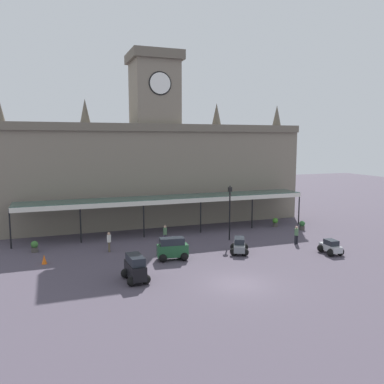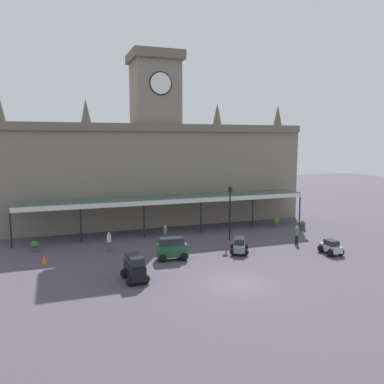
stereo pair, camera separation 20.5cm
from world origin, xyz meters
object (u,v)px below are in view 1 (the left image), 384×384
planter_forecourt_centre (302,225)px  car_silver_sedan (331,248)px  car_grey_estate (239,246)px  victorian_lamppost (230,207)px  car_black_van (135,269)px  pedestrian_crossing_forecourt (109,241)px  planter_by_canopy (275,222)px  traffic_cone (44,259)px  pedestrian_near_entrance (296,234)px  planter_near_kerb (35,246)px  pedestrian_beside_cars (165,234)px  car_green_van (172,250)px

planter_forecourt_centre → car_silver_sedan: bearing=-110.4°
car_grey_estate → victorian_lamppost: 5.07m
car_black_van → victorian_lamppost: bearing=36.3°
pedestrian_crossing_forecourt → planter_by_canopy: pedestrian_crossing_forecourt is taller
traffic_cone → planter_forecourt_centre: size_ratio=0.75×
car_black_van → pedestrian_near_entrance: size_ratio=1.47×
victorian_lamppost → pedestrian_crossing_forecourt: bearing=-179.8°
car_grey_estate → victorian_lamppost: size_ratio=0.47×
planter_near_kerb → planter_forecourt_centre: (26.16, -0.59, 0.00)m
victorian_lamppost → planter_near_kerb: (-17.13, 1.92, -2.71)m
pedestrian_near_entrance → pedestrian_crossing_forecourt: bearing=168.5°
car_silver_sedan → planter_forecourt_centre: (3.09, 8.28, -0.01)m
planter_forecourt_centre → car_black_van: bearing=-155.1°
car_grey_estate → pedestrian_beside_cars: (-4.94, 5.13, 0.34)m
car_silver_sedan → planter_near_kerb: bearing=159.0°
car_black_van → car_green_van: bearing=44.9°
pedestrian_near_entrance → pedestrian_beside_cars: bearing=158.8°
car_silver_sedan → car_black_van: (-16.53, -0.82, 0.30)m
pedestrian_beside_cars → traffic_cone: 10.70m
car_silver_sedan → planter_forecourt_centre: car_silver_sedan is taller
pedestrian_near_entrance → planter_forecourt_centre: bearing=49.8°
car_grey_estate → planter_by_canopy: (8.31, 7.85, -0.07)m
pedestrian_beside_cars → car_green_van: bearing=-99.6°
car_black_van → planter_by_canopy: 21.17m
planter_forecourt_centre → pedestrian_crossing_forecourt: bearing=-176.1°
car_silver_sedan → planter_forecourt_centre: size_ratio=2.19×
pedestrian_beside_cars → pedestrian_near_entrance: bearing=-21.2°
pedestrian_beside_cars → car_grey_estate: bearing=-46.1°
car_black_van → pedestrian_near_entrance: car_black_van is taller
pedestrian_near_entrance → traffic_cone: bearing=175.8°
car_black_van → planter_by_canopy: car_black_van is taller
victorian_lamppost → pedestrian_beside_cars: bearing=171.1°
car_black_van → pedestrian_beside_cars: 9.84m
pedestrian_crossing_forecourt → victorian_lamppost: size_ratio=0.32×
car_black_van → car_green_van: (3.72, 3.70, 0.00)m
car_black_van → planter_forecourt_centre: size_ratio=2.55×
car_silver_sedan → planter_near_kerb: (-23.07, 8.88, -0.01)m
car_silver_sedan → pedestrian_near_entrance: 3.72m
victorian_lamppost → traffic_cone: 16.69m
planter_forecourt_centre → traffic_cone: bearing=-173.0°
car_black_van → pedestrian_beside_cars: bearing=62.3°
car_grey_estate → planter_near_kerb: car_grey_estate is taller
car_silver_sedan → pedestrian_crossing_forecourt: 18.50m
traffic_cone → planter_forecourt_centre: planter_forecourt_centre is taller
pedestrian_near_entrance → victorian_lamppost: victorian_lamppost is taller
planter_forecourt_centre → victorian_lamppost: bearing=-171.6°
car_black_van → victorian_lamppost: victorian_lamppost is taller
pedestrian_near_entrance → planter_near_kerb: (-22.20, 5.29, -0.42)m
car_grey_estate → car_black_van: bearing=-159.4°
car_green_van → planter_near_kerb: car_green_van is taller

